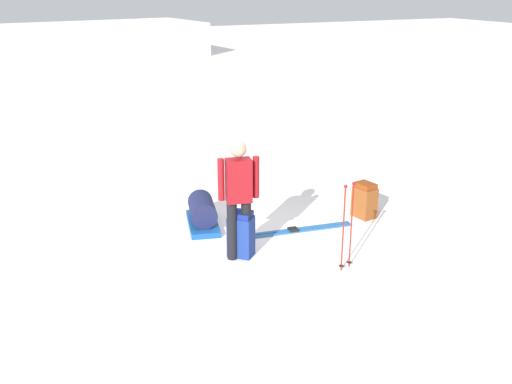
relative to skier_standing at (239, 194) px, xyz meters
The scene contains 8 objects.
ground_plane 1.26m from the skier_standing, 48.63° to the left, with size 80.00×80.00×0.00m, color white.
distant_snow_ridge 23.38m from the skier_standing, 90.09° to the left, with size 15.35×5.00×1.63m, color white.
skier_standing is the anchor object (origin of this frame).
ski_pair_near 1.55m from the skier_standing, 23.64° to the left, with size 1.96×0.41×0.05m.
backpack_large_dark 0.63m from the skier_standing, 49.27° to the left, with size 0.42×0.42×0.67m.
backpack_bright 2.61m from the skier_standing, 12.27° to the left, with size 0.32×0.40×0.59m.
ski_poles_planted_near 1.51m from the skier_standing, 37.32° to the right, with size 0.23×0.12×1.22m.
gear_sled 1.49m from the skier_standing, 93.37° to the left, with size 0.69×1.12×0.49m.
Camera 1 is at (-3.52, -7.57, 3.71)m, focal length 41.61 mm.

